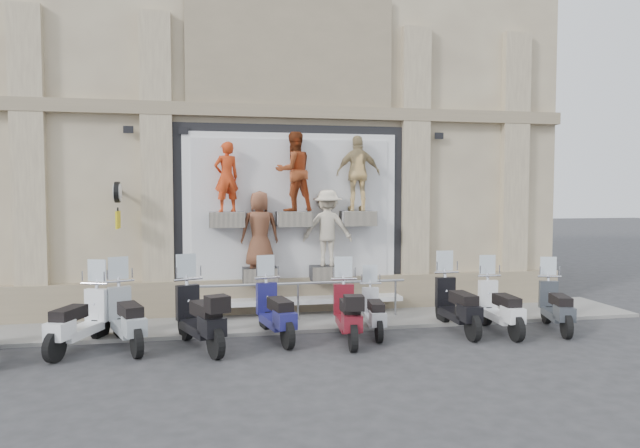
% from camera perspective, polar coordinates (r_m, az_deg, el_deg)
% --- Properties ---
extents(ground, '(90.00, 90.00, 0.00)m').
position_cam_1_polar(ground, '(11.16, -0.55, -12.15)').
color(ground, '#2D2D2F').
rests_on(ground, ground).
extents(sidewalk, '(16.00, 2.20, 0.08)m').
position_cam_1_polar(sidewalk, '(13.16, -2.27, -9.58)').
color(sidewalk, gray).
rests_on(sidewalk, ground).
extents(building, '(14.00, 8.60, 12.00)m').
position_cam_1_polar(building, '(17.94, -4.82, 13.01)').
color(building, '#C9B893').
rests_on(building, ground).
extents(shop_vitrine, '(5.60, 0.95, 4.30)m').
position_cam_1_polar(shop_vitrine, '(13.48, -2.22, 1.07)').
color(shop_vitrine, black).
rests_on(shop_vitrine, ground).
extents(guard_rail, '(5.06, 0.10, 0.93)m').
position_cam_1_polar(guard_rail, '(12.97, -2.21, -7.85)').
color(guard_rail, '#9EA0A5').
rests_on(guard_rail, ground).
extents(clock_sign_bracket, '(0.10, 0.80, 1.02)m').
position_cam_1_polar(clock_sign_bracket, '(13.18, -19.58, 2.37)').
color(clock_sign_bracket, black).
rests_on(clock_sign_bracket, ground).
extents(scooter_b, '(1.25, 2.09, 1.64)m').
position_cam_1_polar(scooter_b, '(11.60, -23.03, -7.68)').
color(scooter_b, white).
rests_on(scooter_b, ground).
extents(scooter_c, '(1.27, 2.14, 1.67)m').
position_cam_1_polar(scooter_c, '(11.46, -18.78, -7.62)').
color(scooter_c, '#939B9F').
rests_on(scooter_c, ground).
extents(scooter_d, '(1.36, 2.22, 1.74)m').
position_cam_1_polar(scooter_d, '(11.04, -11.97, -7.76)').
color(scooter_d, black).
rests_on(scooter_d, ground).
extents(scooter_e, '(0.96, 2.09, 1.64)m').
position_cam_1_polar(scooter_e, '(11.49, -4.48, -7.52)').
color(scooter_e, navy).
rests_on(scooter_e, ground).
extents(scooter_f, '(0.78, 2.04, 1.62)m').
position_cam_1_polar(scooter_f, '(11.35, 2.78, -7.70)').
color(scooter_f, maroon).
rests_on(scooter_f, ground).
extents(scooter_g, '(0.72, 1.76, 1.39)m').
position_cam_1_polar(scooter_g, '(11.94, 5.43, -7.72)').
color(scooter_g, '#B6B8BE').
rests_on(scooter_g, ground).
extents(scooter_h, '(0.61, 2.05, 1.66)m').
position_cam_1_polar(scooter_h, '(12.39, 13.57, -6.74)').
color(scooter_h, black).
rests_on(scooter_h, ground).
extents(scooter_i, '(0.65, 1.96, 1.58)m').
position_cam_1_polar(scooter_i, '(12.59, 17.59, -6.85)').
color(scooter_i, silver).
rests_on(scooter_i, ground).
extents(scooter_j, '(1.05, 1.94, 1.51)m').
position_cam_1_polar(scooter_j, '(13.21, 22.57, -6.61)').
color(scooter_j, '#2D3137').
rests_on(scooter_j, ground).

